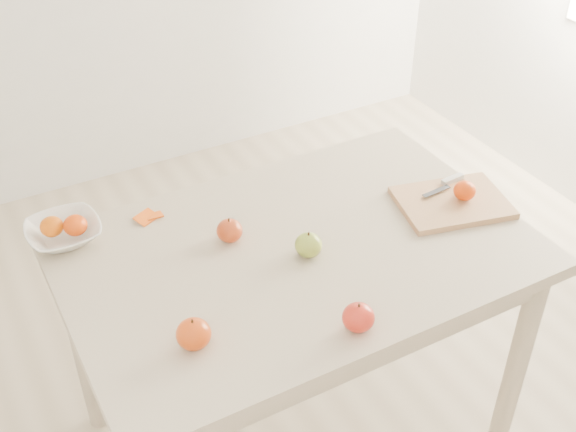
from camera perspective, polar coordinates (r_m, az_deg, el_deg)
ground at (r=2.41m, az=0.60°, el=-16.54°), size 3.50×3.50×0.00m
table at (r=1.94m, az=0.72°, el=-4.80°), size 1.20×0.80×0.75m
cutting_board at (r=2.07m, az=12.83°, el=1.05°), size 0.34×0.28×0.02m
board_tangerine at (r=2.06m, az=13.78°, el=1.96°), size 0.06×0.06×0.05m
fruit_bowl at (r=1.97m, az=-17.29°, el=-1.26°), size 0.19×0.19×0.05m
bowl_tangerine_near at (r=1.97m, az=-18.17°, el=-0.80°), size 0.06×0.06×0.05m
bowl_tangerine_far at (r=1.95m, az=-16.46°, el=-0.70°), size 0.06×0.06×0.05m
orange_peel_a at (r=2.01m, az=-11.12°, el=-0.20°), size 0.07×0.07×0.01m
orange_peel_b at (r=2.01m, az=-10.51°, el=-0.03°), size 0.05×0.04×0.01m
paring_knife at (r=2.13m, az=12.66°, el=2.71°), size 0.17×0.05×0.01m
apple_green at (r=1.83m, az=1.63°, el=-2.30°), size 0.07×0.07×0.06m
apple_red_d at (r=1.61m, az=-7.47°, el=-9.23°), size 0.08×0.08×0.07m
apple_red_c at (r=1.64m, az=5.58°, el=-7.98°), size 0.07×0.07×0.07m
apple_red_a at (r=1.89m, az=-4.64°, el=-1.16°), size 0.07×0.07×0.06m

